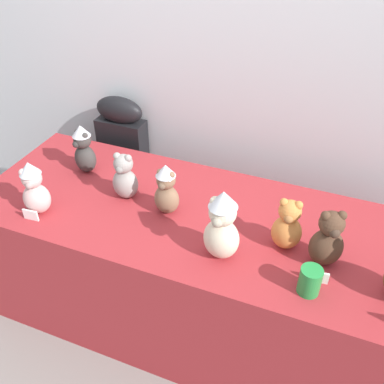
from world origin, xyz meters
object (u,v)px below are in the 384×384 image
at_px(teddy_bear_cocoa, 328,240).
at_px(teddy_bear_ash, 125,177).
at_px(teddy_bear_mocha, 166,190).
at_px(teddy_bear_blush, 34,189).
at_px(instrument_case, 126,169).
at_px(teddy_bear_charcoal, 84,149).
at_px(teddy_bear_cream, 222,226).
at_px(display_table, 192,270).
at_px(party_cup_green, 310,280).
at_px(teddy_bear_ginger, 287,226).

bearing_deg(teddy_bear_cocoa, teddy_bear_ash, 151.30).
xyz_separation_m(teddy_bear_mocha, teddy_bear_blush, (-0.52, -0.21, 0.01)).
relative_size(instrument_case, teddy_bear_mocha, 3.83).
distance_m(teddy_bear_mocha, teddy_bear_charcoal, 0.53).
distance_m(teddy_bear_cream, teddy_bear_ash, 0.56).
xyz_separation_m(teddy_bear_cocoa, teddy_bear_blush, (-1.21, -0.15, 0.01)).
height_order(display_table, party_cup_green, party_cup_green).
bearing_deg(display_table, teddy_bear_mocha, -166.46).
height_order(teddy_bear_charcoal, party_cup_green, teddy_bear_charcoal).
height_order(teddy_bear_mocha, teddy_bear_ash, teddy_bear_mocha).
relative_size(teddy_bear_charcoal, teddy_bear_cream, 0.82).
distance_m(teddy_bear_cocoa, teddy_bear_charcoal, 1.21).
distance_m(teddy_bear_mocha, teddy_bear_ash, 0.22).
xyz_separation_m(teddy_bear_mocha, teddy_bear_charcoal, (-0.51, 0.15, 0.00)).
distance_m(teddy_bear_mocha, teddy_bear_cream, 0.35).
height_order(display_table, teddy_bear_mocha, teddy_bear_mocha).
bearing_deg(party_cup_green, teddy_bear_ash, 164.14).
distance_m(display_table, teddy_bear_cocoa, 0.75).
distance_m(instrument_case, teddy_bear_ginger, 1.25).
height_order(display_table, teddy_bear_cream, teddy_bear_cream).
height_order(instrument_case, party_cup_green, instrument_case).
bearing_deg(teddy_bear_cream, instrument_case, 146.02).
relative_size(teddy_bear_cream, party_cup_green, 2.84).
height_order(teddy_bear_cocoa, teddy_bear_ginger, teddy_bear_cocoa).
relative_size(display_table, teddy_bear_ginger, 8.54).
relative_size(display_table, teddy_bear_cream, 6.39).
bearing_deg(teddy_bear_cream, teddy_bear_charcoal, 165.15).
xyz_separation_m(display_table, teddy_bear_ash, (-0.33, 0.00, 0.47)).
bearing_deg(teddy_bear_cream, teddy_bear_blush, -170.90).
bearing_deg(teddy_bear_charcoal, teddy_bear_mocha, 4.57).
bearing_deg(display_table, teddy_bear_ash, 179.40).
height_order(teddy_bear_ginger, teddy_bear_cream, teddy_bear_cream).
distance_m(teddy_bear_mocha, party_cup_green, 0.70).
bearing_deg(display_table, teddy_bear_cream, -44.41).
height_order(teddy_bear_charcoal, teddy_bear_cream, teddy_bear_cream).
bearing_deg(display_table, teddy_bear_charcoal, 169.00).
bearing_deg(instrument_case, teddy_bear_ash, -58.59).
xyz_separation_m(teddy_bear_charcoal, teddy_bear_blush, (-0.01, -0.36, 0.00)).
relative_size(teddy_bear_ginger, teddy_bear_blush, 0.90).
relative_size(teddy_bear_ash, party_cup_green, 2.11).
xyz_separation_m(teddy_bear_cocoa, party_cup_green, (-0.03, -0.16, -0.06)).
distance_m(instrument_case, teddy_bear_blush, 0.84).
xyz_separation_m(display_table, party_cup_green, (0.55, -0.25, 0.41)).
height_order(teddy_bear_ginger, teddy_bear_mocha, teddy_bear_mocha).
distance_m(display_table, teddy_bear_ash, 0.57).
bearing_deg(teddy_bear_ash, teddy_bear_cream, -23.12).
bearing_deg(teddy_bear_ginger, teddy_bear_ash, 172.15).
xyz_separation_m(display_table, teddy_bear_blush, (-0.63, -0.24, 0.49)).
distance_m(display_table, instrument_case, 0.83).
bearing_deg(instrument_case, display_table, -38.81).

